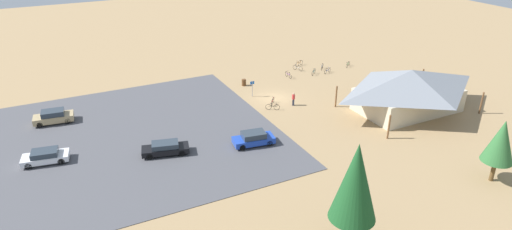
# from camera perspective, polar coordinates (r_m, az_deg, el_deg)

# --- Properties ---
(ground) EXTENTS (160.00, 160.00, 0.00)m
(ground) POSITION_cam_1_polar(r_m,az_deg,el_deg) (56.82, 2.37, 2.13)
(ground) COLOR #9E7F56
(ground) RESTS_ON ground
(parking_lot_asphalt) EXTENTS (37.70, 29.29, 0.05)m
(parking_lot_asphalt) POSITION_cam_1_polar(r_m,az_deg,el_deg) (48.56, -20.17, -3.65)
(parking_lot_asphalt) COLOR #4C4C51
(parking_lot_asphalt) RESTS_ON ground
(bike_pavilion) EXTENTS (14.62, 9.74, 5.13)m
(bike_pavilion) POSITION_cam_1_polar(r_m,az_deg,el_deg) (55.45, 19.23, 3.37)
(bike_pavilion) COLOR beige
(bike_pavilion) RESTS_ON ground
(trash_bin) EXTENTS (0.60, 0.60, 0.90)m
(trash_bin) POSITION_cam_1_polar(r_m,az_deg,el_deg) (60.98, -1.58, 4.23)
(trash_bin) COLOR brown
(trash_bin) RESTS_ON ground
(lot_sign) EXTENTS (0.56, 0.08, 2.20)m
(lot_sign) POSITION_cam_1_polar(r_m,az_deg,el_deg) (56.92, -0.49, 3.73)
(lot_sign) COLOR #99999E
(lot_sign) RESTS_ON ground
(pine_center) EXTENTS (2.69, 2.69, 5.95)m
(pine_center) POSITION_cam_1_polar(r_m,az_deg,el_deg) (43.45, 29.10, -3.01)
(pine_center) COLOR brown
(pine_center) RESTS_ON ground
(pine_east) EXTENTS (3.32, 3.32, 8.41)m
(pine_east) POSITION_cam_1_polar(r_m,az_deg,el_deg) (30.61, 12.72, -8.46)
(pine_east) COLOR brown
(pine_east) RESTS_ON ground
(bicycle_black_yard_center) EXTENTS (1.50, 0.93, 0.90)m
(bicycle_black_yard_center) POSITION_cam_1_polar(r_m,az_deg,el_deg) (53.44, 2.17, 1.06)
(bicycle_black_yard_center) COLOR black
(bicycle_black_yard_center) RESTS_ON ground
(bicycle_red_front_row) EXTENTS (1.14, 1.37, 0.81)m
(bicycle_red_front_row) POSITION_cam_1_polar(r_m,az_deg,el_deg) (55.03, 2.17, 1.77)
(bicycle_red_front_row) COLOR black
(bicycle_red_front_row) RESTS_ON ground
(bicycle_teal_trailside) EXTENTS (1.34, 1.06, 0.80)m
(bicycle_teal_trailside) POSITION_cam_1_polar(r_m,az_deg,el_deg) (65.78, 7.47, 5.52)
(bicycle_teal_trailside) COLOR black
(bicycle_teal_trailside) RESTS_ON ground
(bicycle_silver_yard_left) EXTENTS (0.80, 1.63, 0.87)m
(bicycle_silver_yard_left) POSITION_cam_1_polar(r_m,az_deg,el_deg) (67.25, 5.42, 6.07)
(bicycle_silver_yard_left) COLOR black
(bicycle_silver_yard_left) RESTS_ON ground
(bicycle_orange_edge_north) EXTENTS (1.65, 0.71, 0.81)m
(bicycle_orange_edge_north) POSITION_cam_1_polar(r_m,az_deg,el_deg) (69.46, 5.62, 6.68)
(bicycle_orange_edge_north) COLOR black
(bicycle_orange_edge_north) RESTS_ON ground
(bicycle_green_yard_right) EXTENTS (1.44, 0.99, 0.77)m
(bicycle_green_yard_right) POSITION_cam_1_polar(r_m,az_deg,el_deg) (70.17, 11.82, 6.43)
(bicycle_green_yard_right) COLOR black
(bicycle_green_yard_right) RESTS_ON ground
(bicycle_white_lone_west) EXTENTS (1.23, 1.26, 0.82)m
(bicycle_white_lone_west) POSITION_cam_1_polar(r_m,az_deg,el_deg) (68.25, 8.56, 6.19)
(bicycle_white_lone_west) COLOR black
(bicycle_white_lone_west) RESTS_ON ground
(bicycle_blue_lone_east) EXTENTS (1.61, 0.78, 0.80)m
(bicycle_blue_lone_east) POSITION_cam_1_polar(r_m,az_deg,el_deg) (66.70, 9.22, 5.66)
(bicycle_blue_lone_east) COLOR black
(bicycle_blue_lone_east) RESTS_ON ground
(bicycle_purple_near_porch) EXTENTS (0.48, 1.78, 0.85)m
(bicycle_purple_near_porch) POSITION_cam_1_polar(r_m,az_deg,el_deg) (64.17, 4.21, 5.17)
(bicycle_purple_near_porch) COLOR black
(bicycle_purple_near_porch) RESTS_ON ground
(car_tan_inner_stall) EXTENTS (4.45, 2.36, 1.49)m
(car_tan_inner_stall) POSITION_cam_1_polar(r_m,az_deg,el_deg) (54.97, -24.72, -0.19)
(car_tan_inner_stall) COLOR tan
(car_tan_inner_stall) RESTS_ON parking_lot_asphalt
(car_black_aisle_side) EXTENTS (4.87, 2.78, 1.28)m
(car_black_aisle_side) POSITION_cam_1_polar(r_m,az_deg,el_deg) (44.52, -11.64, -4.23)
(car_black_aisle_side) COLOR black
(car_black_aisle_side) RESTS_ON parking_lot_asphalt
(car_white_front_row) EXTENTS (4.46, 2.54, 1.27)m
(car_white_front_row) POSITION_cam_1_polar(r_m,az_deg,el_deg) (46.79, -25.59, -4.85)
(car_white_front_row) COLOR white
(car_white_front_row) RESTS_ON parking_lot_asphalt
(car_blue_by_curb) EXTENTS (4.46, 2.44, 1.40)m
(car_blue_by_curb) POSITION_cam_1_polar(r_m,az_deg,el_deg) (45.32, -0.32, -3.05)
(car_blue_by_curb) COLOR #1E42B2
(car_blue_by_curb) RESTS_ON parking_lot_asphalt
(visitor_at_bikes) EXTENTS (0.38, 0.40, 1.65)m
(visitor_at_bikes) POSITION_cam_1_polar(r_m,az_deg,el_deg) (54.67, 4.86, 2.09)
(visitor_at_bikes) COLOR #2D3347
(visitor_at_bikes) RESTS_ON ground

